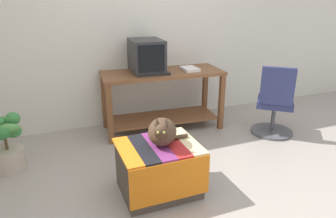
{
  "coord_description": "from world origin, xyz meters",
  "views": [
    {
      "loc": [
        -1.16,
        -1.96,
        1.66
      ],
      "look_at": [
        -0.04,
        0.85,
        0.55
      ],
      "focal_mm": 33.3,
      "sensor_mm": 36.0,
      "label": 1
    }
  ],
  "objects_px": {
    "ottoman_with_blanket": "(159,169)",
    "cat": "(162,132)",
    "tv_monitor": "(146,56)",
    "potted_plant": "(6,146)",
    "office_chair": "(275,106)",
    "keyboard": "(153,74)",
    "book": "(190,69)",
    "desk": "(162,90)"
  },
  "relations": [
    {
      "from": "tv_monitor",
      "to": "keyboard",
      "type": "bearing_deg",
      "value": -78.99
    },
    {
      "from": "potted_plant",
      "to": "tv_monitor",
      "type": "bearing_deg",
      "value": 16.11
    },
    {
      "from": "tv_monitor",
      "to": "office_chair",
      "type": "bearing_deg",
      "value": -24.91
    },
    {
      "from": "desk",
      "to": "potted_plant",
      "type": "height_order",
      "value": "desk"
    },
    {
      "from": "keyboard",
      "to": "potted_plant",
      "type": "xyz_separation_m",
      "value": [
        -1.64,
        -0.29,
        -0.52
      ]
    },
    {
      "from": "tv_monitor",
      "to": "potted_plant",
      "type": "xyz_separation_m",
      "value": [
        -1.62,
        -0.47,
        -0.7
      ]
    },
    {
      "from": "cat",
      "to": "potted_plant",
      "type": "distance_m",
      "value": 1.62
    },
    {
      "from": "cat",
      "to": "book",
      "type": "bearing_deg",
      "value": 79.65
    },
    {
      "from": "desk",
      "to": "cat",
      "type": "xyz_separation_m",
      "value": [
        -0.5,
        -1.32,
        0.06
      ]
    },
    {
      "from": "desk",
      "to": "cat",
      "type": "height_order",
      "value": "desk"
    },
    {
      "from": "ottoman_with_blanket",
      "to": "book",
      "type": "bearing_deg",
      "value": 54.92
    },
    {
      "from": "keyboard",
      "to": "book",
      "type": "relative_size",
      "value": 1.56
    },
    {
      "from": "ottoman_with_blanket",
      "to": "cat",
      "type": "height_order",
      "value": "cat"
    },
    {
      "from": "desk",
      "to": "keyboard",
      "type": "xyz_separation_m",
      "value": [
        -0.16,
        -0.12,
        0.25
      ]
    },
    {
      "from": "tv_monitor",
      "to": "ottoman_with_blanket",
      "type": "relative_size",
      "value": 0.75
    },
    {
      "from": "book",
      "to": "tv_monitor",
      "type": "bearing_deg",
      "value": 168.58
    },
    {
      "from": "desk",
      "to": "office_chair",
      "type": "height_order",
      "value": "office_chair"
    },
    {
      "from": "desk",
      "to": "potted_plant",
      "type": "relative_size",
      "value": 2.74
    },
    {
      "from": "potted_plant",
      "to": "office_chair",
      "type": "distance_m",
      "value": 3.02
    },
    {
      "from": "ottoman_with_blanket",
      "to": "potted_plant",
      "type": "distance_m",
      "value": 1.56
    },
    {
      "from": "cat",
      "to": "office_chair",
      "type": "relative_size",
      "value": 0.48
    },
    {
      "from": "office_chair",
      "to": "ottoman_with_blanket",
      "type": "bearing_deg",
      "value": 59.47
    },
    {
      "from": "desk",
      "to": "ottoman_with_blanket",
      "type": "xyz_separation_m",
      "value": [
        -0.53,
        -1.32,
        -0.29
      ]
    },
    {
      "from": "keyboard",
      "to": "cat",
      "type": "height_order",
      "value": "keyboard"
    },
    {
      "from": "tv_monitor",
      "to": "keyboard",
      "type": "xyz_separation_m",
      "value": [
        0.02,
        -0.18,
        -0.18
      ]
    },
    {
      "from": "book",
      "to": "office_chair",
      "type": "distance_m",
      "value": 1.14
    },
    {
      "from": "tv_monitor",
      "to": "desk",
      "type": "bearing_deg",
      "value": -12.52
    },
    {
      "from": "cat",
      "to": "office_chair",
      "type": "xyz_separation_m",
      "value": [
        1.7,
        0.62,
        -0.19
      ]
    },
    {
      "from": "keyboard",
      "to": "potted_plant",
      "type": "bearing_deg",
      "value": -164.58
    },
    {
      "from": "tv_monitor",
      "to": "book",
      "type": "height_order",
      "value": "tv_monitor"
    },
    {
      "from": "keyboard",
      "to": "book",
      "type": "xyz_separation_m",
      "value": [
        0.51,
        0.06,
        0.01
      ]
    },
    {
      "from": "ottoman_with_blanket",
      "to": "potted_plant",
      "type": "relative_size",
      "value": 1.21
    },
    {
      "from": "desk",
      "to": "keyboard",
      "type": "bearing_deg",
      "value": -139.07
    },
    {
      "from": "ottoman_with_blanket",
      "to": "office_chair",
      "type": "height_order",
      "value": "office_chair"
    },
    {
      "from": "ottoman_with_blanket",
      "to": "cat",
      "type": "distance_m",
      "value": 0.35
    },
    {
      "from": "cat",
      "to": "office_chair",
      "type": "distance_m",
      "value": 1.82
    },
    {
      "from": "tv_monitor",
      "to": "ottoman_with_blanket",
      "type": "height_order",
      "value": "tv_monitor"
    },
    {
      "from": "tv_monitor",
      "to": "office_chair",
      "type": "xyz_separation_m",
      "value": [
        1.39,
        -0.76,
        -0.57
      ]
    },
    {
      "from": "book",
      "to": "cat",
      "type": "bearing_deg",
      "value": -122.66
    },
    {
      "from": "tv_monitor",
      "to": "cat",
      "type": "bearing_deg",
      "value": -99.22
    },
    {
      "from": "desk",
      "to": "tv_monitor",
      "type": "height_order",
      "value": "tv_monitor"
    },
    {
      "from": "tv_monitor",
      "to": "book",
      "type": "distance_m",
      "value": 0.57
    }
  ]
}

